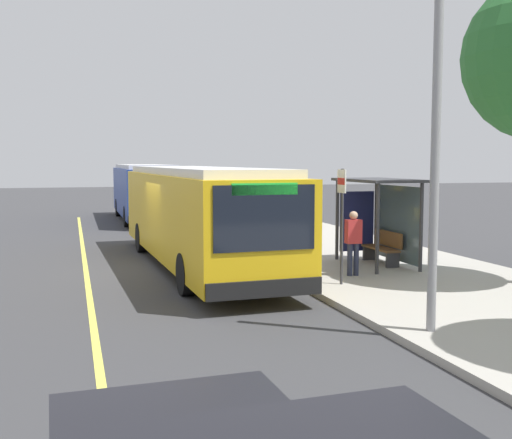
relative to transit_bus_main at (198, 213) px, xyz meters
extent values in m
plane|color=#38383A|center=(-0.11, -1.01, -1.62)|extent=(120.00, 120.00, 0.00)
cube|color=#A8A399|center=(-0.11, 4.99, -1.54)|extent=(44.00, 6.40, 0.15)
cube|color=#E0D64C|center=(-0.11, -3.21, -1.61)|extent=(36.00, 0.14, 0.01)
cube|color=gold|center=(-0.02, -0.01, -0.07)|extent=(12.13, 2.96, 2.40)
cube|color=silver|center=(-0.02, -0.01, 1.23)|extent=(11.16, 2.67, 0.20)
cube|color=black|center=(6.02, 0.20, 0.36)|extent=(0.11, 2.17, 1.34)
cube|color=black|center=(-0.06, 1.28, 0.22)|extent=(10.60, 0.40, 1.06)
cube|color=black|center=(-0.06, 1.28, -1.05)|extent=(11.44, 0.42, 0.28)
cube|color=#26D83F|center=(6.03, 0.20, 0.95)|extent=(0.08, 1.40, 0.24)
cube|color=black|center=(6.04, 0.20, -1.09)|extent=(0.16, 2.50, 0.36)
cylinder|color=black|center=(3.68, 1.27, -1.12)|extent=(1.01, 0.31, 1.00)
cylinder|color=black|center=(3.76, -1.04, -1.12)|extent=(1.01, 0.31, 1.00)
cylinder|color=black|center=(-3.67, 1.02, -1.12)|extent=(1.01, 0.31, 1.00)
cylinder|color=black|center=(-3.59, -1.29, -1.12)|extent=(1.01, 0.31, 1.00)
cube|color=navy|center=(-15.22, 0.12, -0.07)|extent=(10.06, 2.60, 2.40)
cube|color=silver|center=(-15.22, 0.12, 1.23)|extent=(9.25, 2.34, 0.20)
cube|color=black|center=(-10.19, 0.09, 0.36)|extent=(0.05, 2.17, 1.34)
cube|color=black|center=(-15.22, 1.41, 0.22)|extent=(8.84, 0.09, 1.06)
cube|color=yellow|center=(-15.22, 1.41, -1.05)|extent=(9.54, 0.08, 0.28)
cube|color=#26D83F|center=(-10.18, 0.09, 0.95)|extent=(0.04, 1.40, 0.24)
cube|color=black|center=(-10.17, 0.09, -1.09)|extent=(0.09, 2.50, 0.36)
cylinder|color=black|center=(-12.10, 1.26, -1.12)|extent=(1.00, 0.29, 1.00)
cylinder|color=black|center=(-12.11, -1.05, -1.12)|extent=(1.00, 0.29, 1.00)
cylinder|color=black|center=(-18.23, 1.29, -1.12)|extent=(1.00, 0.29, 1.00)
cylinder|color=black|center=(-18.24, -1.02, -1.12)|extent=(1.00, 0.29, 1.00)
cylinder|color=#333338|center=(3.28, 5.45, -0.27)|extent=(0.10, 0.10, 2.40)
cylinder|color=#333338|center=(3.28, 4.15, -0.27)|extent=(0.10, 0.10, 2.40)
cylinder|color=#333338|center=(0.68, 5.45, -0.27)|extent=(0.10, 0.10, 2.40)
cylinder|color=#333338|center=(0.68, 4.15, -0.27)|extent=(0.10, 0.10, 2.40)
cube|color=#333338|center=(1.98, 4.80, 0.97)|extent=(2.90, 1.60, 0.08)
cube|color=#4C606B|center=(1.98, 5.45, -0.27)|extent=(2.47, 0.04, 2.16)
cube|color=navy|center=(0.68, 4.80, -0.32)|extent=(0.06, 1.11, 1.82)
cube|color=brown|center=(1.77, 5.05, -1.02)|extent=(1.60, 0.44, 0.06)
cube|color=brown|center=(1.77, 5.29, -0.74)|extent=(1.60, 0.05, 0.44)
cube|color=#333338|center=(1.05, 5.05, -1.24)|extent=(0.08, 0.40, 0.45)
cube|color=#333338|center=(2.49, 5.05, -1.24)|extent=(0.08, 0.40, 0.45)
cylinder|color=#333338|center=(4.26, 2.69, -0.07)|extent=(0.07, 0.07, 2.80)
cube|color=white|center=(4.26, 2.67, 1.03)|extent=(0.44, 0.03, 0.56)
cube|color=red|center=(4.26, 2.66, 1.03)|extent=(0.40, 0.01, 0.16)
cylinder|color=#282D47|center=(3.30, 3.54, -1.04)|extent=(0.14, 0.14, 0.85)
cylinder|color=#282D47|center=(3.30, 3.36, -1.04)|extent=(0.14, 0.14, 0.85)
cube|color=red|center=(3.30, 3.45, -0.31)|extent=(0.24, 0.40, 0.62)
sphere|color=tan|center=(3.30, 3.45, 0.11)|extent=(0.22, 0.22, 0.22)
cylinder|color=gray|center=(8.55, 2.47, 1.73)|extent=(0.16, 0.16, 6.40)
camera|label=1|loc=(18.00, -3.54, 1.51)|focal=43.78mm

